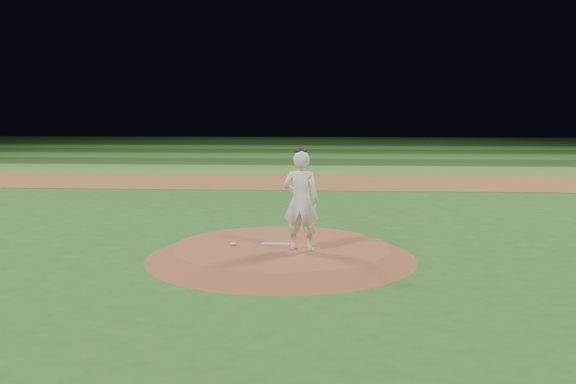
% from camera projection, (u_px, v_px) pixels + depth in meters
% --- Properties ---
extents(ground, '(120.00, 120.00, 0.00)m').
position_uv_depth(ground, '(281.00, 258.00, 13.11)').
color(ground, '#24581C').
rests_on(ground, ground).
extents(infield_dirt_band, '(70.00, 6.00, 0.02)m').
position_uv_depth(infield_dirt_band, '(308.00, 182.00, 26.96)').
color(infield_dirt_band, brown).
rests_on(infield_dirt_band, ground).
extents(outfield_stripe_0, '(70.00, 5.00, 0.02)m').
position_uv_depth(outfield_stripe_0, '(312.00, 170.00, 32.40)').
color(outfield_stripe_0, '#44772B').
rests_on(outfield_stripe_0, ground).
extents(outfield_stripe_1, '(70.00, 5.00, 0.02)m').
position_uv_depth(outfield_stripe_1, '(315.00, 162.00, 37.35)').
color(outfield_stripe_1, '#1E3F14').
rests_on(outfield_stripe_1, ground).
extents(outfield_stripe_2, '(70.00, 5.00, 0.02)m').
position_uv_depth(outfield_stripe_2, '(317.00, 156.00, 42.30)').
color(outfield_stripe_2, '#2F6A26').
rests_on(outfield_stripe_2, ground).
extents(outfield_stripe_3, '(70.00, 5.00, 0.02)m').
position_uv_depth(outfield_stripe_3, '(319.00, 151.00, 47.25)').
color(outfield_stripe_3, '#1C4917').
rests_on(outfield_stripe_3, ground).
extents(outfield_stripe_4, '(70.00, 5.00, 0.02)m').
position_uv_depth(outfield_stripe_4, '(320.00, 147.00, 52.19)').
color(outfield_stripe_4, '#3A7A2C').
rests_on(outfield_stripe_4, ground).
extents(outfield_stripe_5, '(70.00, 5.00, 0.02)m').
position_uv_depth(outfield_stripe_5, '(321.00, 144.00, 57.14)').
color(outfield_stripe_5, '#1E4616').
rests_on(outfield_stripe_5, ground).
extents(pitchers_mound, '(5.50, 5.50, 0.25)m').
position_uv_depth(pitchers_mound, '(281.00, 252.00, 13.09)').
color(pitchers_mound, brown).
rests_on(pitchers_mound, ground).
extents(pitching_rubber, '(0.60, 0.20, 0.03)m').
position_uv_depth(pitching_rubber, '(276.00, 244.00, 13.16)').
color(pitching_rubber, white).
rests_on(pitching_rubber, pitchers_mound).
extents(rosin_bag, '(0.12, 0.12, 0.06)m').
position_uv_depth(rosin_bag, '(233.00, 244.00, 13.11)').
color(rosin_bag, silver).
rests_on(rosin_bag, pitchers_mound).
extents(pitcher_on_mound, '(0.78, 0.58, 2.02)m').
position_uv_depth(pitcher_on_mound, '(301.00, 200.00, 12.53)').
color(pitcher_on_mound, white).
rests_on(pitcher_on_mound, pitchers_mound).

